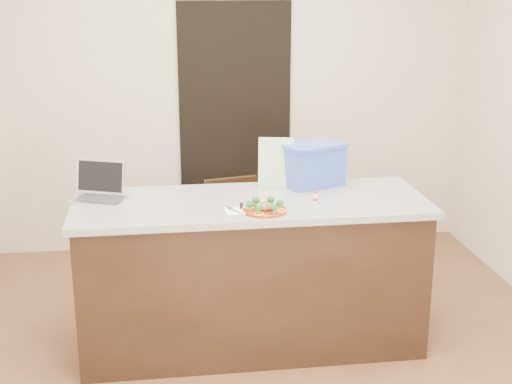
{
  "coord_description": "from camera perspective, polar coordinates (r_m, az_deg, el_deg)",
  "views": [
    {
      "loc": [
        -0.52,
        -3.67,
        2.16
      ],
      "look_at": [
        0.02,
        0.2,
        0.98
      ],
      "focal_mm": 50.0,
      "sensor_mm": 36.0,
      "label": 1
    }
  ],
  "objects": [
    {
      "name": "broccoli",
      "position": [
        3.93,
        0.71,
        -0.93
      ],
      "size": [
        0.21,
        0.19,
        0.04
      ],
      "color": "#144C1B",
      "rests_on": "plate"
    },
    {
      "name": "island",
      "position": [
        4.31,
        -0.4,
        -6.49
      ],
      "size": [
        2.06,
        0.76,
        0.92
      ],
      "color": "black",
      "rests_on": "ground"
    },
    {
      "name": "room_shell",
      "position": [
        3.75,
        0.07,
        8.45
      ],
      "size": [
        4.0,
        4.0,
        4.0
      ],
      "color": "white",
      "rests_on": "ground"
    },
    {
      "name": "meatballs",
      "position": [
        3.93,
        0.66,
        -1.14
      ],
      "size": [
        0.09,
        0.1,
        0.04
      ],
      "color": "brown",
      "rests_on": "plate"
    },
    {
      "name": "knife",
      "position": [
        3.94,
        -1.04,
        -1.45
      ],
      "size": [
        0.03,
        0.22,
        0.01
      ],
      "rotation": [
        0.0,
        0.0,
        -0.14
      ],
      "color": "silver",
      "rests_on": "napkin"
    },
    {
      "name": "chair",
      "position": [
        4.94,
        -1.88,
        -3.19
      ],
      "size": [
        0.44,
        0.44,
        0.84
      ],
      "rotation": [
        0.0,
        0.0,
        0.21
      ],
      "color": "#301D0E",
      "rests_on": "ground"
    },
    {
      "name": "plate",
      "position": [
        3.94,
        0.71,
        -1.46
      ],
      "size": [
        0.24,
        0.24,
        0.02
      ],
      "rotation": [
        0.0,
        0.0,
        -0.18
      ],
      "color": "maroon",
      "rests_on": "island"
    },
    {
      "name": "fork",
      "position": [
        3.96,
        -1.8,
        -1.38
      ],
      "size": [
        0.07,
        0.13,
        0.0
      ],
      "rotation": [
        0.0,
        0.0,
        0.61
      ],
      "color": "#ABABB0",
      "rests_on": "napkin"
    },
    {
      "name": "napkin",
      "position": [
        3.96,
        -1.51,
        -1.48
      ],
      "size": [
        0.14,
        0.14,
        0.01
      ],
      "primitive_type": "cube",
      "rotation": [
        0.0,
        0.0,
        0.01
      ],
      "color": "white",
      "rests_on": "island"
    },
    {
      "name": "pepper_rings",
      "position": [
        3.94,
        0.71,
        -1.34
      ],
      "size": [
        0.23,
        0.23,
        0.01
      ],
      "color": "yellow",
      "rests_on": "plate"
    },
    {
      "name": "ground",
      "position": [
        4.29,
        0.06,
        -13.49
      ],
      "size": [
        4.0,
        4.0,
        0.0
      ],
      "primitive_type": "plane",
      "color": "brown",
      "rests_on": "ground"
    },
    {
      "name": "doorway",
      "position": [
        5.8,
        -1.67,
        5.18
      ],
      "size": [
        0.9,
        0.02,
        2.0
      ],
      "primitive_type": "cube",
      "color": "black",
      "rests_on": "ground"
    },
    {
      "name": "yogurt_bottle",
      "position": [
        4.11,
        4.76,
        -0.49
      ],
      "size": [
        0.03,
        0.03,
        0.06
      ],
      "rotation": [
        0.0,
        0.0,
        0.06
      ],
      "color": "white",
      "rests_on": "island"
    },
    {
      "name": "blue_box",
      "position": [
        4.44,
        4.48,
        2.25
      ],
      "size": [
        0.44,
        0.38,
        0.27
      ],
      "rotation": [
        0.0,
        0.0,
        0.38
      ],
      "color": "#3151B2",
      "rests_on": "island"
    },
    {
      "name": "laptop",
      "position": [
        4.27,
        -12.36,
        0.29
      ],
      "size": [
        0.37,
        0.35,
        0.22
      ],
      "rotation": [
        0.0,
        0.0,
        -0.38
      ],
      "color": "silver",
      "rests_on": "island"
    },
    {
      "name": "leaflet",
      "position": [
        4.38,
        1.61,
        2.37
      ],
      "size": [
        0.22,
        0.09,
        0.31
      ],
      "primitive_type": "cube",
      "rotation": [
        -0.14,
        0.0,
        -0.2
      ],
      "color": "white",
      "rests_on": "island"
    }
  ]
}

